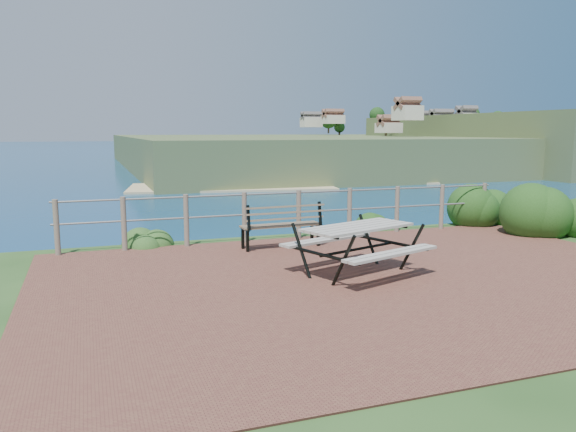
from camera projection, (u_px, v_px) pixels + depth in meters
name	position (u px, v px, depth m)	size (l,w,h in m)	color
ground	(378.00, 279.00, 8.44)	(10.00, 7.00, 0.12)	brown
ocean	(97.00, 137.00, 194.51)	(1200.00, 1200.00, 0.00)	#12576E
safety_railing	(299.00, 212.00, 11.47)	(9.40, 0.10, 1.00)	#6B5B4C
distant_bay	(498.00, 139.00, 255.01)	(290.00, 232.36, 24.00)	#3B562B
picnic_table	(357.00, 244.00, 8.64)	(1.93, 1.48, 0.75)	gray
park_bench	(281.00, 218.00, 10.60)	(1.56, 0.45, 0.87)	brown
shrub_right_front	(549.00, 234.00, 12.15)	(1.45, 1.45, 2.05)	#1C3F13
shrub_right_edge	(482.00, 224.00, 13.44)	(1.14, 1.14, 1.63)	#1C3F13
shrub_lip_west	(145.00, 246.00, 10.89)	(0.74, 0.74, 0.47)	#28531F
shrub_lip_east	(374.00, 228.00, 12.85)	(0.75, 0.75, 0.48)	#1C3F13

